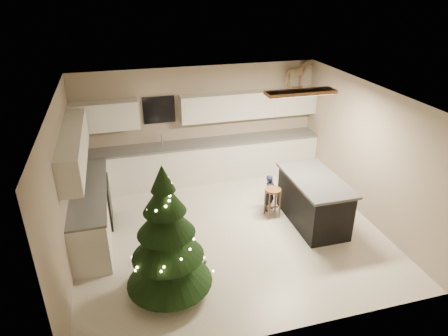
{
  "coord_description": "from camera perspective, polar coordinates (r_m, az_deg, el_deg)",
  "views": [
    {
      "loc": [
        -1.76,
        -6.05,
        4.36
      ],
      "look_at": [
        0.0,
        0.35,
        1.15
      ],
      "focal_mm": 32.0,
      "sensor_mm": 36.0,
      "label": 1
    }
  ],
  "objects": [
    {
      "name": "rocking_horse",
      "position": [
        9.54,
        10.49,
        12.96
      ],
      "size": [
        0.75,
        0.56,
        0.6
      ],
      "rotation": [
        0.0,
        0.0,
        1.98
      ],
      "color": "brown",
      "rests_on": "cabinetry"
    },
    {
      "name": "cabinetry",
      "position": [
        8.54,
        -8.22,
        0.58
      ],
      "size": [
        5.5,
        3.2,
        2.0
      ],
      "color": "silver",
      "rests_on": "ground_plane"
    },
    {
      "name": "ground_plane",
      "position": [
        7.67,
        0.7,
        -8.87
      ],
      "size": [
        5.5,
        5.5,
        0.0
      ],
      "primitive_type": "plane",
      "color": "beige"
    },
    {
      "name": "room_shell",
      "position": [
        6.83,
        0.96,
        3.33
      ],
      "size": [
        5.52,
        5.02,
        2.61
      ],
      "color": "tan",
      "rests_on": "ground_plane"
    },
    {
      "name": "toddler",
      "position": [
        8.13,
        6.56,
        -3.58
      ],
      "size": [
        0.34,
        0.32,
        0.79
      ],
      "primitive_type": "imported",
      "rotation": [
        0.0,
        0.0,
        0.6
      ],
      "color": "#16173A",
      "rests_on": "ground_plane"
    },
    {
      "name": "christmas_tree",
      "position": [
        5.91,
        -8.11,
        -10.65
      ],
      "size": [
        1.33,
        1.29,
        2.13
      ],
      "rotation": [
        0.0,
        0.0,
        -0.22
      ],
      "color": "#3F2816",
      "rests_on": "ground_plane"
    },
    {
      "name": "bar_stool",
      "position": [
        7.92,
        6.99,
        -3.95
      ],
      "size": [
        0.32,
        0.32,
        0.61
      ],
      "rotation": [
        0.0,
        0.0,
        -0.04
      ],
      "color": "brown",
      "rests_on": "ground_plane"
    },
    {
      "name": "island",
      "position": [
        7.85,
        12.64,
        -4.52
      ],
      "size": [
        0.9,
        1.7,
        0.95
      ],
      "color": "black",
      "rests_on": "ground_plane"
    }
  ]
}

